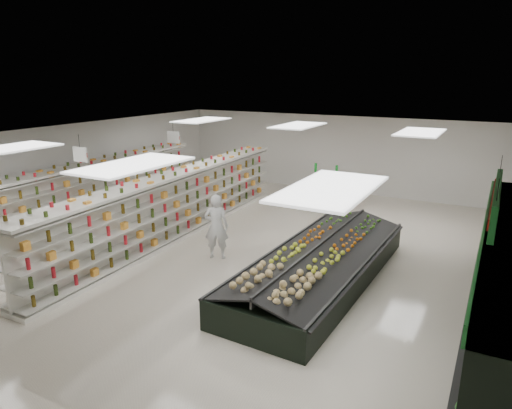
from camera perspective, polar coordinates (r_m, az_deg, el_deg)
The scene contains 14 objects.
floor at distance 13.11m, azimuth -2.05°, elevation -5.71°, with size 16.00×16.00×0.00m, color beige.
ceiling at distance 12.30m, azimuth -2.20°, elevation 8.28°, with size 14.00×16.00×0.02m, color white.
wall_back at distance 19.77m, azimuth 9.81°, elevation 6.29°, with size 14.00×0.02×3.20m, color silver.
wall_left at distance 17.18m, azimuth -22.72°, elevation 3.84°, with size 0.02×16.00×3.20m, color silver.
produce_wall_case at distance 9.68m, azimuth 28.38°, elevation -7.89°, with size 0.93×8.00×2.20m.
aisle_sign_near at distance 13.29m, azimuth -21.10°, elevation 5.85°, with size 0.52×0.06×0.75m.
aisle_sign_far at distance 16.14m, azimuth -10.29°, elevation 8.27°, with size 0.52×0.06×0.75m.
hortifruti_banner at distance 9.25m, azimuth 27.77°, elevation 0.39°, with size 0.12×3.20×0.95m.
gondola_left at distance 16.53m, azimuth -20.80°, elevation 1.08°, with size 1.25×11.23×1.94m.
gondola_center at distance 14.21m, azimuth -10.00°, elevation -0.34°, with size 1.27×11.47×1.98m.
produce_island at distance 11.20m, azimuth 7.99°, elevation -7.30°, with size 2.61×6.65×0.98m.
soda_endcap at distance 17.62m, azimuth 8.98°, elevation 2.23°, with size 1.18×0.82×1.48m.
shopper_main at distance 12.32m, azimuth -4.97°, elevation -2.76°, with size 0.65×0.43×1.79m, color white.
shopper_background at distance 17.12m, azimuth -8.43°, elevation 2.37°, with size 0.85×0.52×1.74m, color tan.
Camera 1 is at (6.22, -10.48, 4.84)m, focal length 32.00 mm.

